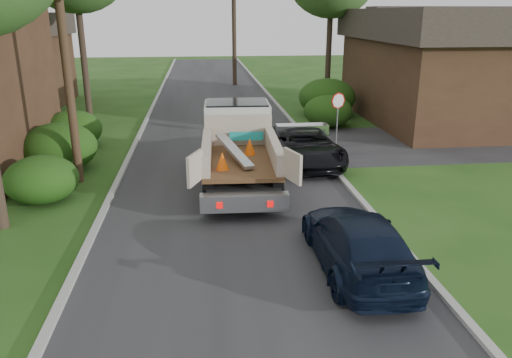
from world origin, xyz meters
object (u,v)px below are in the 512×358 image
Objects in this scene: house_left_far at (6,58)px; stop_sign at (338,108)px; black_pickup at (303,145)px; house_right at (452,64)px; flatbed_truck at (238,140)px; navy_suv at (358,242)px; utility_pole at (63,35)px.

stop_sign is at bearing -34.81° from house_left_far.
house_left_far is 22.87m from black_pickup.
house_right is 15.68m from flatbed_truck.
stop_sign is 11.84m from navy_suv.
navy_suv is at bearing -56.69° from house_left_far.
utility_pole reaches higher than black_pickup.
house_left_far is 27.68m from house_right.
utility_pole is (-10.68, -4.02, 3.40)m from stop_sign.
house_right reaches higher than black_pickup.
stop_sign is 0.19× the size of house_right.
stop_sign is at bearing 42.42° from flatbed_truck.
house_left_far is 22.06m from flatbed_truck.
house_left_far is 29.41m from navy_suv.
stop_sign is 0.46× the size of black_pickup.
house_left_far is at bearing -56.45° from navy_suv.
flatbed_truck is (-12.66, -9.10, -1.73)m from house_right.
black_pickup is at bearing 9.74° from utility_pole.
utility_pole is at bearing -153.99° from house_right.
house_right is 1.84× the size of flatbed_truck.
black_pickup is (-2.08, -2.54, -1.03)m from stop_sign.
black_pickup is (16.62, -15.54, -2.30)m from house_left_far.
house_right reaches higher than stop_sign.
navy_suv is (2.26, -7.40, -0.72)m from flatbed_truck.
house_right reaches higher than house_left_far.
house_right reaches higher than flatbed_truck.
stop_sign is 0.25× the size of utility_pole.
black_pickup reaches higher than navy_suv.
house_right is 12.66m from black_pickup.
house_left_far is at bearing 131.26° from flatbed_truck.
stop_sign is at bearing 20.62° from utility_pole.
utility_pole is 9.78m from black_pickup.
utility_pole is 18.93m from house_left_far.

